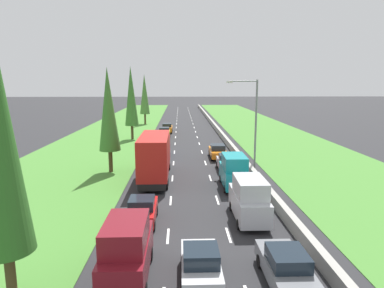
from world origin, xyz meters
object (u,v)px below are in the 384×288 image
poplar_tree_second (108,110)px  maroon_van_left_lane (127,250)px  grey_sedan_right_lane (286,268)px  silver_hatchback_centre_lane (201,265)px  orange_sedan_right_lane (218,151)px  white_sedan_left_lane (163,140)px  yellow_hatchback_left_lane (164,133)px  red_box_truck_left_lane (155,156)px  blue_sedan_left_lane (160,150)px  silver_van_right_lane (249,199)px  poplar_tree_third (131,96)px  street_light_mast (253,117)px  red_hatchback_left_lane (142,210)px  orange_sedan_left_lane (167,128)px  teal_van_right_lane (234,171)px  silver_hatchback_right_lane (227,162)px  poplar_tree_fourth (145,94)px

poplar_tree_second → maroon_van_left_lane: bearing=-76.7°
grey_sedan_right_lane → silver_hatchback_centre_lane: (-3.71, 0.32, 0.02)m
maroon_van_left_lane → orange_sedan_right_lane: 25.54m
white_sedan_left_lane → yellow_hatchback_left_lane: yellow_hatchback_left_lane is taller
red_box_truck_left_lane → grey_sedan_right_lane: bearing=-67.9°
blue_sedan_left_lane → silver_van_right_lane: 20.43m
yellow_hatchback_left_lane → poplar_tree_third: bearing=-164.6°
poplar_tree_third → grey_sedan_right_lane: bearing=-73.0°
poplar_tree_third → street_light_mast: poplar_tree_third is taller
yellow_hatchback_left_lane → silver_hatchback_centre_lane: 40.26m
street_light_mast → orange_sedan_right_lane: bearing=126.6°
red_hatchback_left_lane → poplar_tree_second: size_ratio=0.38×
silver_hatchback_centre_lane → orange_sedan_left_lane: size_ratio=0.87×
maroon_van_left_lane → grey_sedan_right_lane: maroon_van_left_lane is taller
maroon_van_left_lane → orange_sedan_left_lane: size_ratio=1.09×
maroon_van_left_lane → grey_sedan_right_lane: (6.96, -0.74, -0.59)m
yellow_hatchback_left_lane → blue_sedan_left_lane: bearing=-89.5°
teal_van_right_lane → orange_sedan_left_lane: (-6.73, 32.28, -0.59)m
red_box_truck_left_lane → silver_hatchback_centre_lane: 16.82m
maroon_van_left_lane → street_light_mast: size_ratio=0.54×
yellow_hatchback_left_lane → maroon_van_left_lane: bearing=-89.9°
poplar_tree_second → street_light_mast: (14.29, 1.71, -0.90)m
grey_sedan_right_lane → orange_sedan_right_lane: same height
yellow_hatchback_left_lane → silver_hatchback_right_lane: (7.12, -20.75, 0.00)m
teal_van_right_lane → orange_sedan_right_lane: bearing=90.5°
red_box_truck_left_lane → orange_sedan_right_lane: size_ratio=2.09×
orange_sedan_left_lane → poplar_tree_fourth: 14.43m
poplar_tree_second → poplar_tree_fourth: size_ratio=0.98×
teal_van_right_lane → street_light_mast: street_light_mast is taller
red_box_truck_left_lane → blue_sedan_left_lane: red_box_truck_left_lane is taller
silver_van_right_lane → orange_sedan_left_lane: silver_van_right_lane is taller
red_box_truck_left_lane → yellow_hatchback_left_lane: bearing=90.5°
blue_sedan_left_lane → grey_sedan_right_lane: same height
silver_hatchback_right_lane → poplar_tree_fourth: 41.15m
white_sedan_left_lane → yellow_hatchback_left_lane: 7.08m
silver_hatchback_right_lane → poplar_tree_fourth: size_ratio=0.37×
blue_sedan_left_lane → orange_sedan_left_lane: same height
poplar_tree_third → street_light_mast: 23.29m
yellow_hatchback_left_lane → silver_hatchback_right_lane: bearing=-71.1°
teal_van_right_lane → silver_hatchback_right_lane: (0.17, 5.65, -0.56)m
poplar_tree_third → poplar_tree_second: bearing=-88.4°
silver_hatchback_centre_lane → poplar_tree_fourth: poplar_tree_fourth is taller
orange_sedan_left_lane → grey_sedan_right_lane: bearing=-81.6°
white_sedan_left_lane → street_light_mast: (9.86, -12.16, 4.42)m
orange_sedan_left_lane → street_light_mast: size_ratio=0.50×
white_sedan_left_lane → teal_van_right_lane: (6.87, -19.31, 0.59)m
red_box_truck_left_lane → silver_hatchback_centre_lane: red_box_truck_left_lane is taller
white_sedan_left_lane → teal_van_right_lane: bearing=-70.4°
poplar_tree_second → grey_sedan_right_lane: bearing=-59.7°
orange_sedan_right_lane → street_light_mast: 6.82m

